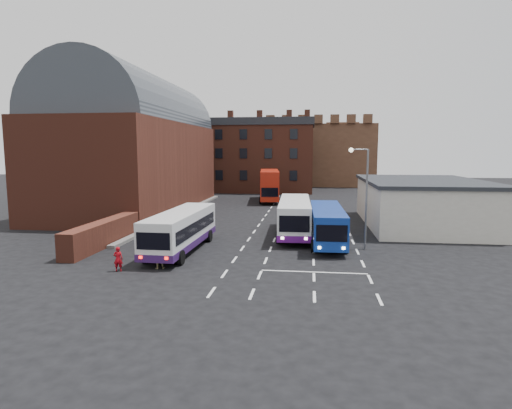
# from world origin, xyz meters

# --- Properties ---
(ground) EXTENTS (180.00, 180.00, 0.00)m
(ground) POSITION_xyz_m (0.00, 0.00, 0.00)
(ground) COLOR black
(railway_station) EXTENTS (12.00, 28.00, 16.00)m
(railway_station) POSITION_xyz_m (-15.50, 21.00, 7.64)
(railway_station) COLOR #602B1E
(railway_station) RESTS_ON ground
(forecourt_wall) EXTENTS (1.20, 10.00, 1.80)m
(forecourt_wall) POSITION_xyz_m (-10.20, 2.00, 0.90)
(forecourt_wall) COLOR #602B1E
(forecourt_wall) RESTS_ON ground
(cream_building) EXTENTS (10.40, 16.40, 4.25)m
(cream_building) POSITION_xyz_m (15.00, 14.00, 2.16)
(cream_building) COLOR beige
(cream_building) RESTS_ON ground
(brick_terrace) EXTENTS (22.00, 10.00, 11.00)m
(brick_terrace) POSITION_xyz_m (-6.00, 46.00, 5.50)
(brick_terrace) COLOR brown
(brick_terrace) RESTS_ON ground
(castle_keep) EXTENTS (22.00, 22.00, 12.00)m
(castle_keep) POSITION_xyz_m (6.00, 66.00, 6.00)
(castle_keep) COLOR brown
(castle_keep) RESTS_ON ground
(bus_white_outbound) EXTENTS (2.70, 10.12, 2.75)m
(bus_white_outbound) POSITION_xyz_m (-4.06, 1.14, 1.62)
(bus_white_outbound) COLOR silver
(bus_white_outbound) RESTS_ON ground
(bus_white_inbound) EXTENTS (2.94, 10.68, 2.89)m
(bus_white_inbound) POSITION_xyz_m (3.48, 7.77, 1.71)
(bus_white_inbound) COLOR silver
(bus_white_inbound) RESTS_ON ground
(bus_blue) EXTENTS (2.66, 9.87, 2.68)m
(bus_blue) POSITION_xyz_m (6.00, 4.95, 1.58)
(bus_blue) COLOR navy
(bus_blue) RESTS_ON ground
(bus_red_double) EXTENTS (3.51, 10.77, 4.23)m
(bus_red_double) POSITION_xyz_m (-0.88, 31.40, 2.25)
(bus_red_double) COLOR #AB1C0C
(bus_red_double) RESTS_ON ground
(street_lamp) EXTENTS (1.40, 0.57, 7.09)m
(street_lamp) POSITION_xyz_m (8.36, 3.13, 4.28)
(street_lamp) COLOR slate
(street_lamp) RESTS_ON ground
(pedestrian_red) EXTENTS (0.58, 0.43, 1.45)m
(pedestrian_red) POSITION_xyz_m (-6.15, -4.25, 0.72)
(pedestrian_red) COLOR #9A0811
(pedestrian_red) RESTS_ON ground
(pedestrian_beige) EXTENTS (0.88, 0.78, 1.51)m
(pedestrian_beige) POSITION_xyz_m (-4.06, -3.40, 0.75)
(pedestrian_beige) COLOR tan
(pedestrian_beige) RESTS_ON ground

